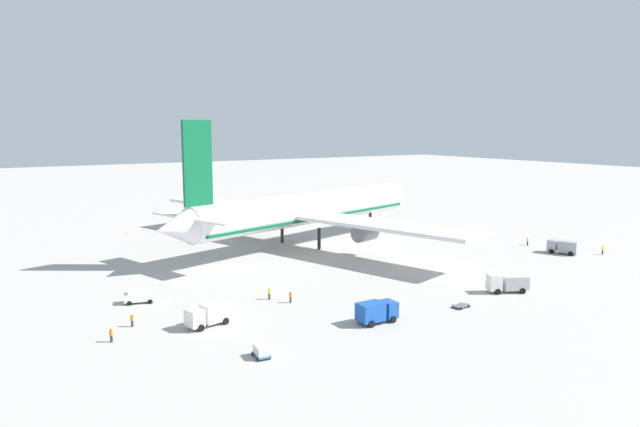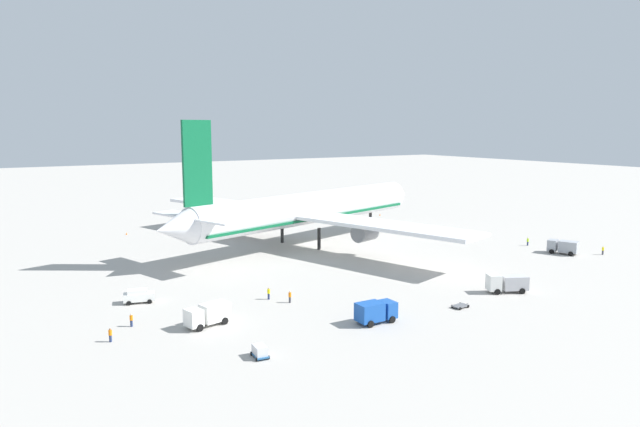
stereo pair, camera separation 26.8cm
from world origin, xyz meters
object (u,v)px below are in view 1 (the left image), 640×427
object	(u,v)px
service_truck_2	(209,314)
baggage_cart_0	(461,306)
ground_worker_5	(291,297)
service_truck_0	(507,283)
ground_worker_2	(111,335)
traffic_cone_0	(380,215)
ground_worker_1	(528,241)
service_van	(139,296)
traffic_cone_1	(223,216)
traffic_cone_2	(126,234)
ground_worker_3	(132,320)
ground_worker_0	(603,250)
airliner	(306,209)
ground_worker_4	(269,293)
service_truck_3	(563,246)
baggage_cart_1	(261,351)
service_truck_1	(376,311)

from	to	relation	value
service_truck_2	baggage_cart_0	size ratio (longest dim) A/B	2.08
ground_worker_5	service_truck_0	bearing A→B (deg)	-22.58
ground_worker_2	traffic_cone_0	distance (m)	106.51
service_truck_0	ground_worker_1	bearing A→B (deg)	34.46
ground_worker_5	service_van	bearing A→B (deg)	148.43
ground_worker_2	traffic_cone_1	world-z (taller)	ground_worker_2
traffic_cone_2	ground_worker_3	bearing A→B (deg)	-102.83
ground_worker_0	ground_worker_5	size ratio (longest dim) A/B	0.99
service_van	baggage_cart_0	distance (m)	45.49
ground_worker_2	ground_worker_3	bearing A→B (deg)	50.26
airliner	ground_worker_4	xyz separation A→B (m)	(-24.69, -31.68, -6.76)
service_truck_0	service_truck_2	world-z (taller)	service_truck_0
service_truck_3	ground_worker_4	size ratio (longest dim) A/B	3.45
airliner	baggage_cart_1	xyz separation A→B (m)	(-35.22, -50.56, -6.92)
service_truck_2	ground_worker_3	world-z (taller)	service_truck_2
service_truck_0	baggage_cart_1	distance (m)	43.02
service_truck_1	service_truck_3	size ratio (longest dim) A/B	0.88
service_truck_3	baggage_cart_1	size ratio (longest dim) A/B	2.04
service_van	ground_worker_1	distance (m)	80.88
airliner	ground_worker_5	xyz separation A→B (m)	(-22.85, -34.75, -6.78)
traffic_cone_0	baggage_cart_0	bearing A→B (deg)	-119.91
service_truck_2	ground_worker_1	distance (m)	76.88
service_truck_0	service_truck_1	size ratio (longest dim) A/B	1.19
service_van	ground_worker_1	world-z (taller)	service_van
service_truck_0	ground_worker_2	distance (m)	56.71
traffic_cone_1	service_truck_2	bearing A→B (deg)	-113.43
ground_worker_2	traffic_cone_2	world-z (taller)	ground_worker_2
airliner	service_van	distance (m)	47.91
service_truck_3	ground_worker_0	size ratio (longest dim) A/B	3.56
service_van	ground_worker_3	world-z (taller)	service_van
baggage_cart_1	ground_worker_5	xyz separation A→B (m)	(12.37, 15.82, 0.14)
baggage_cart_1	ground_worker_1	world-z (taller)	ground_worker_1
service_truck_2	ground_worker_4	xyz separation A→B (m)	(11.59, 6.16, -0.63)
traffic_cone_0	traffic_cone_2	size ratio (longest dim) A/B	1.00
traffic_cone_1	ground_worker_2	bearing A→B (deg)	-120.13
traffic_cone_0	ground_worker_1	bearing A→B (deg)	-88.92
service_truck_3	service_van	xyz separation A→B (m)	(-80.12, 11.20, -0.47)
ground_worker_0	ground_worker_1	size ratio (longest dim) A/B	0.99
baggage_cart_0	service_truck_3	bearing A→B (deg)	18.86
airliner	service_truck_0	xyz separation A→B (m)	(7.69, -47.44, -6.15)
service_truck_0	service_van	bearing A→B (deg)	153.87
service_van	traffic_cone_0	size ratio (longest dim) A/B	8.36
service_van	ground_worker_2	world-z (taller)	service_van
service_truck_3	baggage_cart_0	bearing A→B (deg)	-161.14
airliner	service_truck_1	bearing A→B (deg)	-110.16
service_truck_2	baggage_cart_1	distance (m)	12.79
ground_worker_0	baggage_cart_1	bearing A→B (deg)	-171.94
service_truck_2	traffic_cone_2	bearing A→B (deg)	84.73
baggage_cart_1	traffic_cone_1	world-z (taller)	baggage_cart_1
baggage_cart_1	ground_worker_0	distance (m)	80.86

